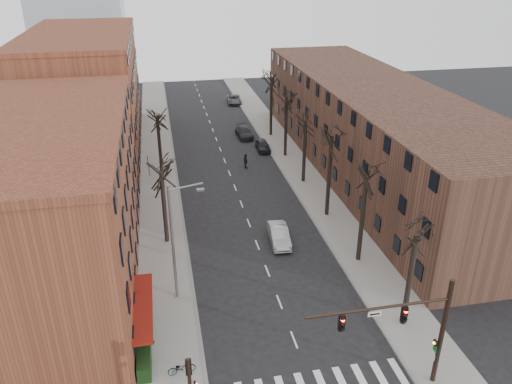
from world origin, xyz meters
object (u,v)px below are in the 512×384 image
silver_sedan (279,235)px  parked_car_near (263,145)px  parked_car_mid (244,132)px  bicycle (182,368)px

silver_sedan → parked_car_near: 22.71m
parked_car_near → silver_sedan: bearing=-97.5°
silver_sedan → parked_car_mid: silver_sedan is taller
silver_sedan → parked_car_near: size_ratio=1.12×
parked_car_mid → bicycle: size_ratio=2.84×
parked_car_near → bicycle: parked_car_near is taller
silver_sedan → bicycle: size_ratio=2.65×
bicycle → silver_sedan: bearing=-39.6°
parked_car_mid → silver_sedan: bearing=-95.8°
silver_sedan → parked_car_near: (3.36, 22.46, -0.05)m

